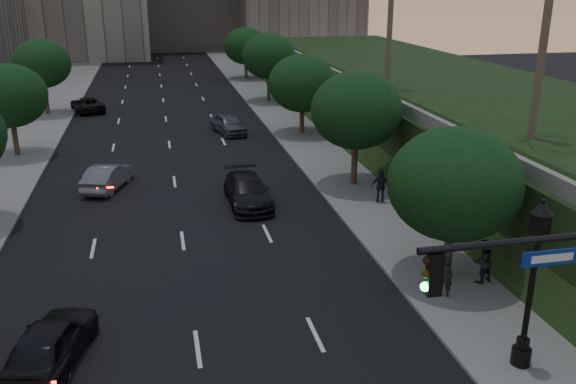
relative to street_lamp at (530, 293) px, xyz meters
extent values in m
cube|color=black|center=(-9.77, 28.17, -2.62)|extent=(16.00, 140.00, 0.02)
cube|color=slate|center=(0.48, 28.17, -2.56)|extent=(4.50, 140.00, 0.15)
cube|color=slate|center=(-20.02, 28.17, -2.56)|extent=(4.50, 140.00, 0.15)
cube|color=black|center=(12.23, 26.17, -0.63)|extent=(18.00, 90.00, 4.00)
cube|color=slate|center=(3.73, 26.17, 1.72)|extent=(0.35, 90.00, 0.70)
cylinder|color=#38281C|center=(0.53, 6.17, -1.20)|extent=(0.36, 0.36, 2.86)
ellipsoid|color=black|center=(0.53, 6.17, 1.40)|extent=(5.20, 5.20, 4.42)
cylinder|color=#38281C|center=(0.53, 18.17, -1.03)|extent=(0.36, 0.36, 3.21)
ellipsoid|color=black|center=(0.53, 18.17, 1.89)|extent=(5.20, 5.20, 4.42)
cylinder|color=#38281C|center=(0.53, 31.17, -1.20)|extent=(0.36, 0.36, 2.86)
ellipsoid|color=black|center=(0.53, 31.17, 1.40)|extent=(5.20, 5.20, 4.42)
cylinder|color=#38281C|center=(0.53, 45.17, -1.03)|extent=(0.36, 0.36, 3.21)
ellipsoid|color=black|center=(0.53, 45.17, 1.89)|extent=(5.20, 5.20, 4.42)
cylinder|color=#38281C|center=(0.53, 60.17, -1.20)|extent=(0.36, 0.36, 2.86)
ellipsoid|color=black|center=(0.53, 60.17, 1.40)|extent=(5.20, 5.20, 4.42)
cylinder|color=#38281C|center=(-20.07, 29.17, -1.14)|extent=(0.36, 0.36, 2.99)
ellipsoid|color=black|center=(-20.07, 29.17, 1.58)|extent=(5.00, 5.00, 4.25)
cylinder|color=#38281C|center=(-20.07, 43.17, -1.01)|extent=(0.36, 0.36, 3.26)
ellipsoid|color=black|center=(-20.07, 43.17, 1.95)|extent=(5.00, 5.00, 4.25)
cylinder|color=#4C4233|center=(7.73, 12.17, 7.37)|extent=(0.40, 0.40, 12.00)
cylinder|color=black|center=(-2.90, -3.91, 3.67)|extent=(5.40, 0.16, 0.16)
cube|color=black|center=(-5.20, -3.91, 3.12)|extent=(0.32, 0.22, 0.95)
sphere|color=black|center=(-5.38, -3.91, 3.45)|extent=(0.20, 0.20, 0.20)
sphere|color=#3F2B0A|center=(-5.38, -3.91, 3.15)|extent=(0.20, 0.20, 0.20)
sphere|color=#19F24C|center=(-5.38, -3.91, 2.85)|extent=(0.20, 0.20, 0.20)
cube|color=#0B2D95|center=(-2.50, -3.91, 3.22)|extent=(1.40, 0.05, 0.35)
cylinder|color=black|center=(0.00, 0.00, -2.28)|extent=(0.60, 0.60, 0.70)
cylinder|color=black|center=(0.00, 0.00, -1.78)|extent=(0.40, 0.40, 0.40)
cylinder|color=black|center=(0.00, 0.00, 0.17)|extent=(0.18, 0.18, 3.60)
cube|color=black|center=(0.00, 0.00, 2.22)|extent=(0.42, 0.42, 0.70)
cone|color=black|center=(0.00, 0.00, 2.72)|extent=(0.64, 0.64, 0.35)
sphere|color=black|center=(0.00, 0.00, 2.92)|extent=(0.14, 0.14, 0.14)
imported|color=black|center=(-14.29, 3.35, -1.86)|extent=(2.88, 4.87, 1.56)
imported|color=slate|center=(-13.57, 20.77, -1.90)|extent=(2.89, 4.71, 1.47)
imported|color=black|center=(-16.71, 43.98, -1.95)|extent=(3.72, 5.41, 1.37)
imported|color=black|center=(-6.05, 16.36, -1.87)|extent=(2.23, 5.31, 1.53)
imported|color=#4C4E53|center=(-5.04, 32.77, -1.87)|extent=(2.83, 4.81, 1.54)
imported|color=black|center=(-0.41, 4.50, -1.67)|extent=(0.69, 0.57, 1.63)
imported|color=black|center=(1.55, 5.26, -1.58)|extent=(1.03, 0.89, 1.81)
imported|color=black|center=(0.95, 14.83, -1.57)|extent=(1.15, 0.70, 1.82)
camera|label=1|loc=(-10.55, -14.27, 8.82)|focal=38.00mm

